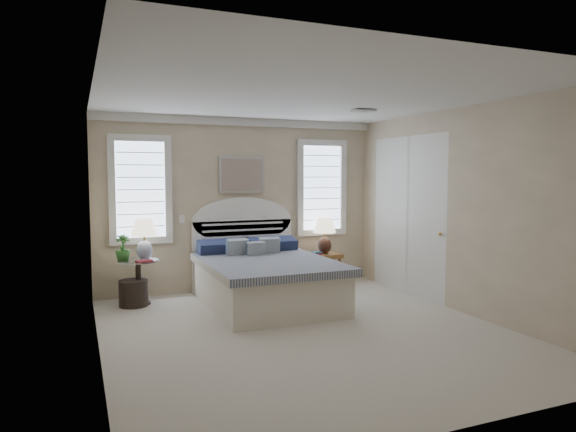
{
  "coord_description": "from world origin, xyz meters",
  "views": [
    {
      "loc": [
        -2.42,
        -5.29,
        1.81
      ],
      "look_at": [
        0.18,
        1.0,
        1.27
      ],
      "focal_mm": 32.0,
      "sensor_mm": 36.0,
      "label": 1
    }
  ],
  "objects_px": {
    "lamp_left": "(144,234)",
    "floor_pot": "(134,293)",
    "nightstand_right": "(324,263)",
    "lamp_right": "(325,231)",
    "bed": "(264,276)",
    "side_table_left": "(139,277)"
  },
  "relations": [
    {
      "from": "bed",
      "to": "lamp_right",
      "type": "xyz_separation_m",
      "value": [
        1.32,
        0.73,
        0.51
      ]
    },
    {
      "from": "lamp_left",
      "to": "lamp_right",
      "type": "distance_m",
      "value": 2.88
    },
    {
      "from": "nightstand_right",
      "to": "lamp_right",
      "type": "height_order",
      "value": "lamp_right"
    },
    {
      "from": "bed",
      "to": "lamp_left",
      "type": "height_order",
      "value": "bed"
    },
    {
      "from": "nightstand_right",
      "to": "floor_pot",
      "type": "bearing_deg",
      "value": -176.98
    },
    {
      "from": "floor_pot",
      "to": "lamp_right",
      "type": "xyz_separation_m",
      "value": [
        3.05,
        0.2,
        0.71
      ]
    },
    {
      "from": "floor_pot",
      "to": "lamp_left",
      "type": "bearing_deg",
      "value": 28.49
    },
    {
      "from": "floor_pot",
      "to": "side_table_left",
      "type": "bearing_deg",
      "value": 37.62
    },
    {
      "from": "bed",
      "to": "lamp_right",
      "type": "bearing_deg",
      "value": 28.95
    },
    {
      "from": "lamp_right",
      "to": "side_table_left",
      "type": "bearing_deg",
      "value": -177.35
    },
    {
      "from": "side_table_left",
      "to": "floor_pot",
      "type": "distance_m",
      "value": 0.23
    },
    {
      "from": "nightstand_right",
      "to": "lamp_right",
      "type": "relative_size",
      "value": 0.89
    },
    {
      "from": "lamp_left",
      "to": "floor_pot",
      "type": "bearing_deg",
      "value": -151.51
    },
    {
      "from": "floor_pot",
      "to": "lamp_left",
      "type": "relative_size",
      "value": 0.68
    },
    {
      "from": "side_table_left",
      "to": "lamp_left",
      "type": "relative_size",
      "value": 1.08
    },
    {
      "from": "nightstand_right",
      "to": "lamp_left",
      "type": "xyz_separation_m",
      "value": [
        -2.86,
        -0.07,
        0.6
      ]
    },
    {
      "from": "bed",
      "to": "side_table_left",
      "type": "bearing_deg",
      "value": 160.26
    },
    {
      "from": "bed",
      "to": "nightstand_right",
      "type": "height_order",
      "value": "bed"
    },
    {
      "from": "floor_pot",
      "to": "lamp_left",
      "type": "distance_m",
      "value": 0.83
    },
    {
      "from": "lamp_left",
      "to": "side_table_left",
      "type": "bearing_deg",
      "value": -160.72
    },
    {
      "from": "side_table_left",
      "to": "floor_pot",
      "type": "height_order",
      "value": "side_table_left"
    },
    {
      "from": "side_table_left",
      "to": "lamp_left",
      "type": "xyz_separation_m",
      "value": [
        0.09,
        0.03,
        0.6
      ]
    }
  ]
}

